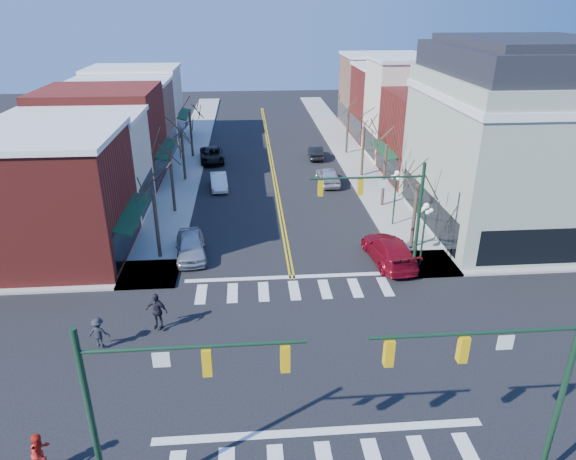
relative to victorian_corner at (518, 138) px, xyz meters
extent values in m
plane|color=black|center=(-16.50, -14.50, -6.66)|extent=(160.00, 160.00, 0.00)
cube|color=#9E9B93|center=(-25.25, 5.50, -6.58)|extent=(3.50, 70.00, 0.15)
cube|color=#9E9B93|center=(-7.75, 5.50, -6.58)|extent=(3.50, 70.00, 0.15)
cube|color=maroon|center=(-32.00, -2.75, -2.66)|extent=(10.00, 8.50, 8.00)
cube|color=beige|center=(-32.00, 5.00, -2.91)|extent=(10.00, 7.00, 7.50)
cube|color=maroon|center=(-32.00, 13.00, -2.41)|extent=(10.00, 9.00, 8.50)
cube|color=#9E6F57|center=(-32.00, 21.25, -2.76)|extent=(10.00, 7.50, 7.80)
cube|color=beige|center=(-32.00, 29.00, -2.56)|extent=(10.00, 8.00, 8.20)
cube|color=maroon|center=(-1.00, 11.25, -2.66)|extent=(10.00, 8.50, 8.00)
cube|color=beige|center=(-1.00, 19.00, -1.66)|extent=(10.00, 7.00, 10.00)
cube|color=maroon|center=(-1.00, 26.50, -2.41)|extent=(10.00, 8.00, 8.50)
cube|color=#9E6F57|center=(-1.00, 34.50, -2.16)|extent=(10.00, 8.00, 9.00)
cube|color=#9DA791|center=(0.00, 0.00, -1.16)|extent=(12.00, 14.00, 11.00)
cube|color=white|center=(0.00, 0.00, 2.94)|extent=(12.25, 14.25, 0.50)
cube|color=black|center=(0.00, 0.00, 5.24)|extent=(11.40, 13.40, 1.80)
cube|color=black|center=(0.00, 0.00, 6.34)|extent=(9.80, 11.80, 0.60)
cylinder|color=#14331E|center=(-23.90, -21.90, -3.06)|extent=(0.20, 0.20, 7.20)
cylinder|color=#14331E|center=(-20.65, -21.90, -0.26)|extent=(6.50, 0.12, 0.12)
cube|color=gold|center=(-20.33, -21.90, -0.81)|extent=(0.28, 0.28, 0.90)
cube|color=gold|center=(-18.05, -21.90, -0.81)|extent=(0.28, 0.28, 0.90)
cylinder|color=#14331E|center=(-9.10, -21.90, -3.06)|extent=(0.20, 0.20, 7.20)
cylinder|color=#14331E|center=(-12.35, -21.90, -0.26)|extent=(6.50, 0.12, 0.12)
cube|color=gold|center=(-12.68, -21.90, -0.81)|extent=(0.28, 0.28, 0.90)
cube|color=gold|center=(-14.95, -21.90, -0.81)|extent=(0.28, 0.28, 0.90)
cylinder|color=#14331E|center=(-9.10, -7.10, -3.06)|extent=(0.20, 0.20, 7.20)
cylinder|color=#14331E|center=(-12.35, -7.10, -0.26)|extent=(6.50, 0.12, 0.12)
cube|color=gold|center=(-12.68, -7.10, -0.81)|extent=(0.28, 0.28, 0.90)
cube|color=gold|center=(-14.95, -7.10, -0.81)|extent=(0.28, 0.28, 0.90)
cylinder|color=#14331E|center=(-8.30, -6.00, -4.66)|extent=(0.12, 0.12, 4.00)
sphere|color=white|center=(-8.30, -6.00, -2.51)|extent=(0.36, 0.36, 0.36)
cylinder|color=#14331E|center=(-8.30, 0.50, -4.66)|extent=(0.12, 0.12, 4.00)
sphere|color=white|center=(-8.30, 0.50, -2.51)|extent=(0.36, 0.36, 0.36)
cylinder|color=#382B21|center=(-24.90, -3.50, -4.28)|extent=(0.24, 0.24, 4.76)
cylinder|color=#382B21|center=(-24.90, 4.50, -4.14)|extent=(0.24, 0.24, 5.04)
cylinder|color=#382B21|center=(-24.90, 12.50, -4.38)|extent=(0.24, 0.24, 4.55)
cylinder|color=#382B21|center=(-24.90, 20.50, -4.21)|extent=(0.24, 0.24, 4.90)
cylinder|color=#382B21|center=(-8.10, -3.50, -4.35)|extent=(0.24, 0.24, 4.62)
cylinder|color=#382B21|center=(-8.10, 4.50, -4.07)|extent=(0.24, 0.24, 5.18)
cylinder|color=#382B21|center=(-8.10, 12.50, -4.24)|extent=(0.24, 0.24, 4.83)
cylinder|color=#382B21|center=(-8.10, 20.50, -4.17)|extent=(0.24, 0.24, 4.97)
imported|color=#B6B7BB|center=(-22.90, -3.41, -5.86)|extent=(2.43, 4.87, 1.59)
imported|color=white|center=(-21.63, 10.06, -5.99)|extent=(1.80, 4.16, 1.33)
imported|color=black|center=(-22.74, 18.62, -5.94)|extent=(2.86, 5.37, 1.43)
imported|color=maroon|center=(-10.10, -5.15, -5.83)|extent=(2.85, 5.91, 1.66)
imported|color=silver|center=(-11.70, 10.51, -5.87)|extent=(1.91, 4.63, 1.57)
imported|color=black|center=(-11.70, 19.01, -5.99)|extent=(1.57, 4.08, 1.33)
imported|color=red|center=(-26.50, -20.26, -5.66)|extent=(0.89, 0.99, 1.69)
imported|color=black|center=(-23.80, -11.65, -5.52)|extent=(1.26, 0.84, 1.98)
imported|color=black|center=(-26.36, -13.00, -5.72)|extent=(1.06, 0.67, 1.57)
camera|label=1|loc=(-18.94, -34.08, 8.75)|focal=32.00mm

